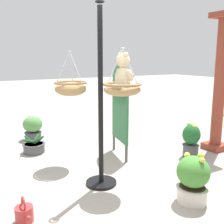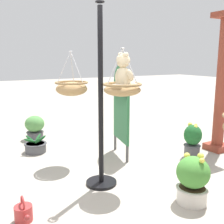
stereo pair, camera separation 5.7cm
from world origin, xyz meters
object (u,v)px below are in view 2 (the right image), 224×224
Objects in this scene: potted_plant_small_succulent at (35,127)px; display_sign_board at (121,103)px; greenhouse_pillar_left at (222,87)px; hanging_basket_left_high at (72,88)px; hanging_basket_with_teddy at (122,89)px; watering_can at (24,213)px; teddy_bear at (124,73)px; potted_plant_bushy_green at (36,146)px; potted_plant_flowering_red at (192,140)px; display_pole_central at (101,132)px; potted_plant_fern_front at (193,179)px.

display_sign_board is (1.83, 1.14, 0.71)m from potted_plant_small_succulent.
hanging_basket_left_high is at bearing -106.06° from greenhouse_pillar_left.
hanging_basket_with_teddy is 1.82× the size of watering_can.
potted_plant_bushy_green is (-1.96, -0.78, -1.47)m from teddy_bear.
potted_plant_flowering_red is at bearing 55.53° from potted_plant_bushy_green.
hanging_basket_with_teddy reaches higher than potted_plant_flowering_red.
potted_plant_flowering_red is (-0.29, 1.68, -1.06)m from hanging_basket_with_teddy.
display_pole_central is at bearing 2.49° from hanging_basket_left_high.
potted_plant_small_succulent reaches higher than watering_can.
potted_plant_flowering_red is 3.15m from watering_can.
teddy_bear is 0.75× the size of potted_plant_fern_front.
teddy_bear is at bearing 61.23° from display_pole_central.
teddy_bear is 0.76× the size of potted_plant_flowering_red.
watering_can is at bearing -107.65° from potted_plant_fern_front.
hanging_basket_left_high reaches higher than watering_can.
display_pole_central is 3.93× the size of potted_plant_flowering_red.
display_pole_central is at bearing 15.60° from potted_plant_bushy_green.
potted_plant_small_succulent is (-2.48, -2.98, -0.98)m from greenhouse_pillar_left.
greenhouse_pillar_left reaches higher than potted_plant_small_succulent.
greenhouse_pillar_left is (-0.36, 2.40, -0.33)m from teddy_bear.
potted_plant_bushy_green is at bearing 163.40° from watering_can.
teddy_bear reaches higher than potted_plant_fern_front.
display_sign_board is at bearing 54.62° from potted_plant_bushy_green.
potted_plant_small_succulent is (-2.55, -2.23, -0.05)m from potted_plant_flowering_red.
watering_can is (2.21, -0.66, -0.02)m from potted_plant_bushy_green.
greenhouse_pillar_left reaches higher than potted_plant_fern_front.
teddy_bear is 3.18m from potted_plant_small_succulent.
potted_plant_flowering_red is at bearing -84.99° from greenhouse_pillar_left.
potted_plant_small_succulent reaches higher than potted_plant_bushy_green.
teddy_bear reaches higher than watering_can.
potted_plant_fern_front is 1.21× the size of potted_plant_small_succulent.
potted_plant_small_succulent is at bearing -168.49° from teddy_bear.
teddy_bear is 2.10m from potted_plant_flowering_red.
display_pole_central is 1.41m from watering_can.
hanging_basket_with_teddy is at bearing -80.03° from potted_plant_flowering_red.
potted_plant_flowering_red is 2.96m from potted_plant_bushy_green.
potted_plant_bushy_green is 0.91m from potted_plant_small_succulent.
display_pole_central is 3.41× the size of hanging_basket_left_high.
potted_plant_flowering_red is at bearing 99.97° from hanging_basket_with_teddy.
watering_can is at bearing -80.08° from hanging_basket_with_teddy.
teddy_bear is 1.62m from potted_plant_fern_front.
display_pole_central is 3.88× the size of potted_plant_fern_front.
potted_plant_bushy_green is at bearing -158.35° from teddy_bear.
hanging_basket_left_high is at bearing -164.51° from teddy_bear.
greenhouse_pillar_left reaches higher than potted_plant_flowering_red.
teddy_bear is at bearing 15.49° from hanging_basket_left_high.
display_sign_board is 4.82× the size of watering_can.
potted_plant_small_succulent is at bearing -171.24° from hanging_basket_left_high.
watering_can is (3.09, -0.86, -0.18)m from potted_plant_small_succulent.
hanging_basket_left_high is 2.00m from potted_plant_small_succulent.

